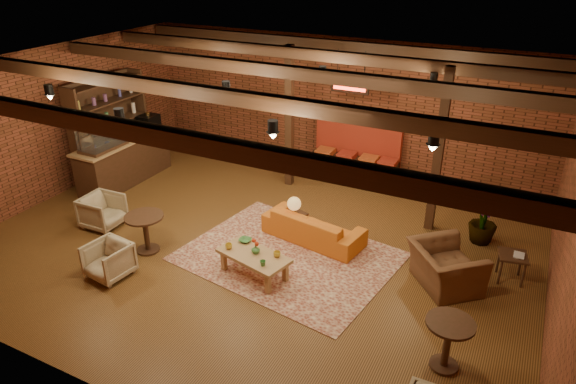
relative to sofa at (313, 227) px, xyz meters
The scene contains 27 objects.
floor 1.12m from the sofa, 149.67° to the right, with size 10.00×10.00×0.00m, color #3A250E.
ceiling 3.11m from the sofa, 149.67° to the right, with size 10.00×8.00×0.02m, color black.
wall_back 3.81m from the sofa, 105.15° to the left, with size 10.00×0.02×3.20m, color brown.
wall_front 4.83m from the sofa, 101.62° to the right, with size 10.00×0.02×3.20m, color brown.
wall_left 6.10m from the sofa, behind, with size 0.02×8.00×3.20m, color brown.
wall_right 4.31m from the sofa, ahead, with size 0.02×8.00×3.20m, color brown.
ceiling_beams 3.00m from the sofa, 149.67° to the right, with size 9.80×6.40×0.22m, color #322010, non-canonical shape.
ceiling_pipe 2.93m from the sofa, 131.61° to the left, with size 0.12×0.12×9.60m, color black.
post_left 2.88m from the sofa, 126.79° to the left, with size 0.16×0.16×3.20m, color #322010.
post_right 2.71m from the sofa, 37.92° to the left, with size 0.16×0.16×3.20m, color #322010.
service_counter 5.08m from the sofa, behind, with size 0.80×2.50×1.60m, color #322010, non-canonical shape.
plant_counter 5.07m from the sofa, behind, with size 0.35×0.39×0.30m, color #337F33.
shelving_hutch 5.54m from the sofa, behind, with size 0.52×2.00×2.40m, color #322010, non-canonical shape.
banquette 3.03m from the sofa, 96.37° to the left, with size 2.10×0.70×1.00m, color #AB2D1C, non-canonical shape.
service_sign 3.30m from the sofa, 97.48° to the left, with size 0.86×0.06×0.30m, color #FF3319.
ceiling_spotlights 2.80m from the sofa, 149.67° to the right, with size 6.40×4.40×0.28m, color black, non-canonical shape.
rug 0.81m from the sofa, 101.85° to the right, with size 3.60×2.75×0.01m, color maroon.
sofa is the anchor object (origin of this frame).
coffee_table 1.57m from the sofa, 105.82° to the right, with size 1.34×0.88×0.67m.
side_table_lamp 0.52m from the sofa, behind, with size 0.50×0.50×0.83m.
round_table_left 3.09m from the sofa, 146.09° to the right, with size 0.70×0.70×0.73m.
armchair_a 4.18m from the sofa, 160.53° to the right, with size 0.70×0.65×0.72m, color beige.
armchair_b 3.69m from the sofa, 134.74° to the right, with size 0.66×0.61×0.67m, color beige.
armchair_right 2.54m from the sofa, ahead, with size 1.09×0.71×0.95m, color brown.
side_table_book 3.48m from the sofa, ahead, with size 0.52×0.52×0.51m.
round_table_right 3.63m from the sofa, 37.13° to the right, with size 0.64×0.64×0.75m.
plant_tall 3.34m from the sofa, 25.30° to the left, with size 1.54×1.54×2.74m, color #4C7F4C.
Camera 1 is at (4.28, -7.18, 5.12)m, focal length 32.00 mm.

